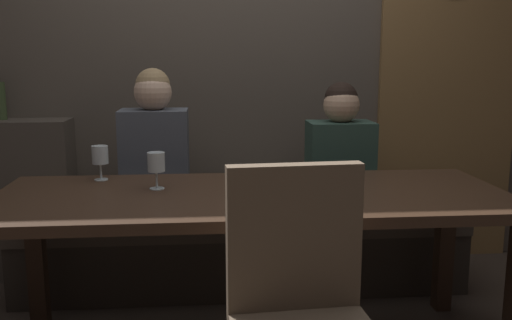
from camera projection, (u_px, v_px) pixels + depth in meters
back_wall_tiled at (236, 26)px, 3.45m from camera, size 6.00×0.12×3.00m
arched_door at (450, 49)px, 3.52m from camera, size 0.90×0.05×2.55m
dining_table at (252, 212)px, 2.41m from camera, size 2.20×0.84×0.74m
banquette_bench at (243, 250)px, 3.17m from camera, size 2.50×0.44×0.45m
chair_near_side at (301, 304)px, 1.73m from camera, size 0.47×0.47×0.98m
diner_redhead at (155, 148)px, 3.00m from camera, size 0.36×0.24×0.81m
diner_bearded at (340, 151)px, 3.11m from camera, size 0.36×0.24×0.73m
wine_glass_far_left at (100, 157)px, 2.62m from camera, size 0.08×0.08×0.16m
wine_glass_far_right at (289, 181)px, 2.10m from camera, size 0.08×0.08×0.16m
wine_glass_center_front at (156, 164)px, 2.44m from camera, size 0.08×0.08×0.16m
dessert_plate at (280, 183)px, 2.51m from camera, size 0.19×0.19×0.05m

